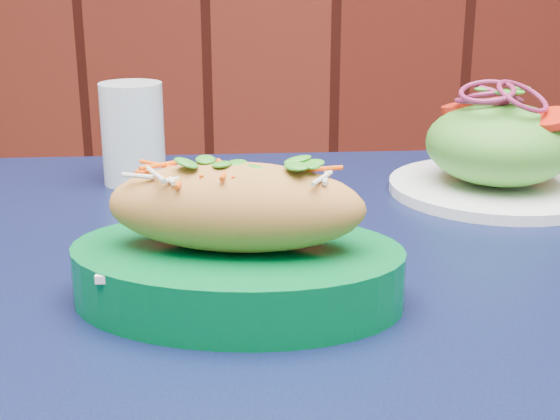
{
  "coord_description": "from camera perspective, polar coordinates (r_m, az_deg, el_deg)",
  "views": [
    {
      "loc": [
        -0.0,
        0.57,
        1.01
      ],
      "look_at": [
        -0.04,
        1.18,
        0.81
      ],
      "focal_mm": 50.0,
      "sensor_mm": 36.0,
      "label": 1
    }
  ],
  "objects": [
    {
      "name": "cafe_table",
      "position": [
        0.74,
        2.66,
        -9.81
      ],
      "size": [
        0.91,
        0.91,
        0.75
      ],
      "rotation": [
        0.0,
        0.0,
        0.14
      ],
      "color": "black",
      "rests_on": "ground"
    },
    {
      "name": "water_glass",
      "position": [
        0.94,
        -10.71,
        5.51
      ],
      "size": [
        0.07,
        0.07,
        0.12
      ],
      "primitive_type": "cylinder",
      "color": "silver",
      "rests_on": "cafe_table"
    },
    {
      "name": "salad_plate",
      "position": [
        0.92,
        15.73,
        4.18
      ],
      "size": [
        0.24,
        0.24,
        0.13
      ],
      "rotation": [
        0.0,
        0.0,
        -0.26
      ],
      "color": "white",
      "rests_on": "cafe_table"
    },
    {
      "name": "banh_mi_basket",
      "position": [
        0.6,
        -3.19,
        -2.77
      ],
      "size": [
        0.26,
        0.18,
        0.12
      ],
      "rotation": [
        0.0,
        0.0,
        -0.03
      ],
      "color": "#006029",
      "rests_on": "cafe_table"
    }
  ]
}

